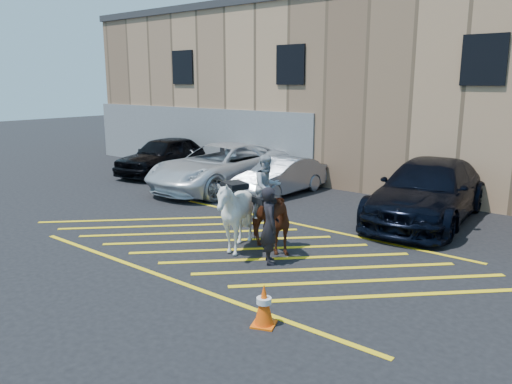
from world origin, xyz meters
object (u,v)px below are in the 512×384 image
Objects in this scene: car_silver_sedan at (281,176)px; traffic_cone at (264,305)px; car_black_suv at (164,156)px; saddled_white at (235,215)px; car_blue_suv at (428,191)px; car_white_pickup at (221,167)px; mounted_bay at (267,213)px; handler at (270,225)px.

traffic_cone is (5.63, -8.19, -0.29)m from car_silver_sedan.
car_black_suv is 10.78m from saddled_white.
car_blue_suv reaches higher than traffic_cone.
car_white_pickup is 1.02× the size of car_blue_suv.
mounted_bay reaches higher than car_silver_sedan.
saddled_white is (9.12, -5.73, 0.09)m from car_black_suv.
handler is (10.21, -5.81, 0.04)m from car_black_suv.
car_white_pickup is 8.07m from handler.
traffic_cone is (11.93, -8.22, -0.46)m from car_black_suv.
car_blue_suv is 3.46× the size of handler.
traffic_cone is at bearing -41.49° from saddled_white.
car_silver_sedan is 1.95× the size of saddled_white.
car_blue_suv is 6.14m from saddled_white.
car_blue_suv is 5.44m from mounted_bay.
car_blue_suv is at bearing 1.26° from car_silver_sedan.
mounted_bay is 1.14× the size of saddled_white.
handler reaches higher than car_white_pickup.
saddled_white reaches higher than car_blue_suv.
handler is at bearing -39.15° from car_white_pickup.
car_black_suv reaches higher than car_silver_sedan.
mounted_bay reaches higher than handler.
car_blue_suv is at bearing 4.37° from car_white_pickup.
handler is at bearing -109.29° from car_blue_suv.
car_blue_suv is at bearing 68.38° from mounted_bay.
car_black_suv is 1.22× the size of car_silver_sedan.
handler is 0.75× the size of mounted_bay.
handler is at bearing -53.50° from car_silver_sedan.
mounted_bay is at bearing -4.62° from handler.
car_black_suv is 14.50m from traffic_cone.
handler reaches higher than car_black_suv.
mounted_bay reaches higher than traffic_cone.
car_silver_sedan is 6.37m from saddled_white.
car_white_pickup is 3.00× the size of saddled_white.
saddled_white is 3.79m from traffic_cone.
car_blue_suv reaches higher than handler.
mounted_bay is 0.76m from saddled_white.
handler is at bearing -4.01° from saddled_white.
mounted_bay is at bearing -54.61° from car_silver_sedan.
car_white_pickup is 3.53× the size of handler.
mounted_bay is (9.65, -5.19, 0.11)m from car_black_suv.
car_white_pickup is 7.25m from mounted_bay.
handler is 1.09m from saddled_white.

